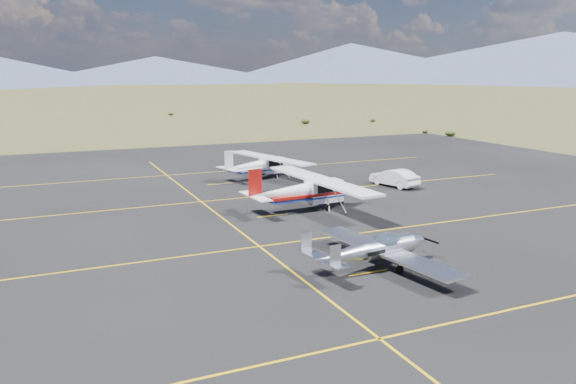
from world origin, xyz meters
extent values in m
plane|color=#383D1C|center=(0.00, 0.00, 0.00)|extent=(1600.00, 1600.00, 0.00)
cube|color=black|center=(0.00, 7.00, 0.00)|extent=(72.00, 72.00, 0.02)
cube|color=silver|center=(-1.80, -3.00, 0.71)|extent=(2.57, 8.60, 0.11)
ellipsoid|color=#99BFD8|center=(-1.80, -3.00, 1.16)|extent=(1.66, 1.10, 0.77)
cube|color=silver|center=(-5.25, -3.50, 0.97)|extent=(1.06, 2.89, 0.06)
cube|color=silver|center=(-5.24, -4.55, 1.40)|extent=(0.52, 0.13, 0.94)
cube|color=silver|center=(-5.54, -2.49, 1.40)|extent=(0.52, 0.13, 0.94)
cylinder|color=black|center=(-0.30, -2.78, 0.17)|extent=(0.33, 0.13, 0.32)
cylinder|color=black|center=(-1.82, -4.15, 0.20)|extent=(0.39, 0.16, 0.38)
cylinder|color=black|center=(-2.15, -1.91, 0.20)|extent=(0.39, 0.16, 0.38)
cube|color=white|center=(0.87, 8.19, 1.10)|extent=(2.36, 1.35, 1.40)
cube|color=white|center=(0.66, 8.17, 1.83)|extent=(2.42, 11.50, 0.15)
cube|color=black|center=(0.87, 8.19, 1.39)|extent=(1.74, 1.35, 0.57)
cube|color=#A8110E|center=(-0.48, 8.09, 1.00)|extent=(5.26, 1.58, 0.19)
cube|color=#A8110E|center=(-4.00, 7.84, 2.09)|extent=(0.89, 0.14, 1.66)
cube|color=white|center=(-4.00, 7.84, 1.26)|extent=(1.01, 3.37, 0.06)
cylinder|color=black|center=(2.22, 8.28, 0.20)|extent=(0.38, 0.13, 0.37)
cylinder|color=black|center=(0.64, 7.08, 0.24)|extent=(0.47, 0.17, 0.46)
cylinder|color=black|center=(0.48, 9.25, 0.24)|extent=(0.47, 0.17, 0.46)
cube|color=white|center=(2.05, 19.84, 0.97)|extent=(2.22, 1.53, 1.24)
cube|color=white|center=(1.87, 19.80, 1.61)|extent=(3.93, 10.10, 0.13)
cube|color=black|center=(2.05, 19.84, 1.23)|extent=(1.69, 1.43, 0.50)
cube|color=white|center=(0.90, 19.54, 0.88)|extent=(4.70, 2.19, 0.16)
cube|color=white|center=(-2.11, 18.75, 1.84)|extent=(0.77, 0.26, 1.47)
cube|color=white|center=(-2.11, 18.75, 1.11)|extent=(1.41, 3.01, 0.05)
cylinder|color=black|center=(3.20, 20.14, 0.17)|extent=(0.34, 0.17, 0.33)
cylinder|color=black|center=(2.03, 18.84, 0.21)|extent=(0.42, 0.22, 0.40)
cylinder|color=black|center=(1.54, 20.70, 0.21)|extent=(0.42, 0.22, 0.40)
imported|color=white|center=(9.06, 12.14, 0.68)|extent=(2.31, 4.29, 1.34)
camera|label=1|loc=(-15.67, -23.35, 8.58)|focal=35.00mm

